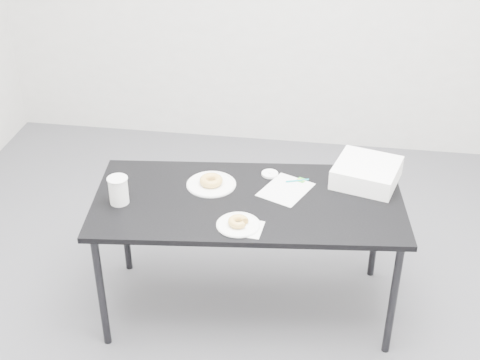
# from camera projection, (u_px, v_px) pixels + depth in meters

# --- Properties ---
(floor) EXTENTS (4.00, 4.00, 0.00)m
(floor) POSITION_uv_depth(u_px,v_px,m) (227.00, 315.00, 3.53)
(floor) COLOR #494A4E
(floor) RESTS_ON ground
(table) EXTENTS (1.57, 0.86, 0.68)m
(table) POSITION_uv_depth(u_px,v_px,m) (248.00, 208.00, 3.26)
(table) COLOR black
(table) RESTS_ON floor
(scorecard) EXTENTS (0.29, 0.32, 0.00)m
(scorecard) POSITION_uv_depth(u_px,v_px,m) (286.00, 190.00, 3.31)
(scorecard) COLOR white
(scorecard) RESTS_ON table
(logo_patch) EXTENTS (0.05, 0.05, 0.00)m
(logo_patch) POSITION_uv_depth(u_px,v_px,m) (301.00, 180.00, 3.38)
(logo_patch) COLOR green
(logo_patch) RESTS_ON scorecard
(pen) EXTENTS (0.12, 0.05, 0.01)m
(pen) POSITION_uv_depth(u_px,v_px,m) (297.00, 181.00, 3.37)
(pen) COLOR #0D8990
(pen) RESTS_ON scorecard
(napkin) EXTENTS (0.15, 0.15, 0.00)m
(napkin) POSITION_uv_depth(u_px,v_px,m) (247.00, 228.00, 3.03)
(napkin) COLOR white
(napkin) RESTS_ON table
(plate_near) EXTENTS (0.20, 0.20, 0.01)m
(plate_near) POSITION_uv_depth(u_px,v_px,m) (238.00, 225.00, 3.04)
(plate_near) COLOR white
(plate_near) RESTS_ON napkin
(donut_near) EXTENTS (0.11, 0.11, 0.03)m
(donut_near) POSITION_uv_depth(u_px,v_px,m) (238.00, 221.00, 3.03)
(donut_near) COLOR #BD8A3C
(donut_near) RESTS_ON plate_near
(plate_far) EXTENTS (0.25, 0.25, 0.01)m
(plate_far) POSITION_uv_depth(u_px,v_px,m) (211.00, 184.00, 3.35)
(plate_far) COLOR white
(plate_far) RESTS_ON table
(donut_far) EXTENTS (0.13, 0.13, 0.04)m
(donut_far) POSITION_uv_depth(u_px,v_px,m) (211.00, 181.00, 3.33)
(donut_far) COLOR #BD8A3C
(donut_far) RESTS_ON plate_far
(coffee_cup) EXTENTS (0.09, 0.09, 0.14)m
(coffee_cup) POSITION_uv_depth(u_px,v_px,m) (118.00, 190.00, 3.18)
(coffee_cup) COLOR silver
(coffee_cup) RESTS_ON table
(cup_lid) EXTENTS (0.08, 0.08, 0.01)m
(cup_lid) POSITION_uv_depth(u_px,v_px,m) (270.00, 174.00, 3.43)
(cup_lid) COLOR white
(cup_lid) RESTS_ON table
(bakery_box) EXTENTS (0.37, 0.37, 0.10)m
(bakery_box) POSITION_uv_depth(u_px,v_px,m) (367.00, 173.00, 3.35)
(bakery_box) COLOR white
(bakery_box) RESTS_ON table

